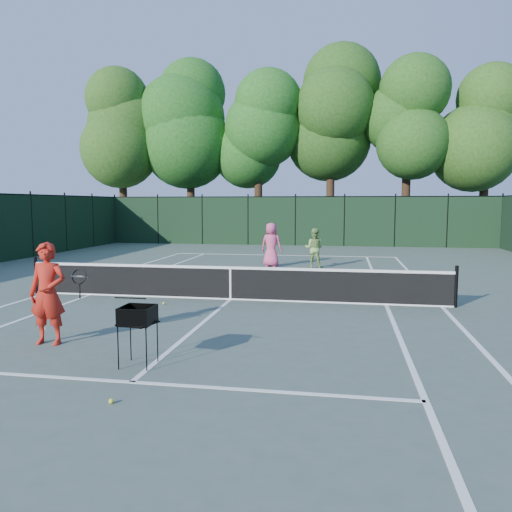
% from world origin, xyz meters
% --- Properties ---
extents(ground, '(90.00, 90.00, 0.00)m').
position_xyz_m(ground, '(0.00, 0.00, 0.00)').
color(ground, '#46564C').
rests_on(ground, ground).
extents(sideline_doubles_left, '(0.10, 23.77, 0.01)m').
position_xyz_m(sideline_doubles_left, '(-5.49, 0.00, 0.00)').
color(sideline_doubles_left, white).
rests_on(sideline_doubles_left, ground).
extents(sideline_doubles_right, '(0.10, 23.77, 0.01)m').
position_xyz_m(sideline_doubles_right, '(5.49, 0.00, 0.00)').
color(sideline_doubles_right, white).
rests_on(sideline_doubles_right, ground).
extents(sideline_singles_left, '(0.10, 23.77, 0.01)m').
position_xyz_m(sideline_singles_left, '(-4.12, 0.00, 0.00)').
color(sideline_singles_left, white).
rests_on(sideline_singles_left, ground).
extents(sideline_singles_right, '(0.10, 23.77, 0.01)m').
position_xyz_m(sideline_singles_right, '(4.12, 0.00, 0.00)').
color(sideline_singles_right, white).
rests_on(sideline_singles_right, ground).
extents(baseline_far, '(10.97, 0.10, 0.01)m').
position_xyz_m(baseline_far, '(0.00, 11.88, 0.00)').
color(baseline_far, white).
rests_on(baseline_far, ground).
extents(service_line_near, '(8.23, 0.10, 0.01)m').
position_xyz_m(service_line_near, '(0.00, -6.40, 0.00)').
color(service_line_near, white).
rests_on(service_line_near, ground).
extents(service_line_far, '(8.23, 0.10, 0.01)m').
position_xyz_m(service_line_far, '(0.00, 6.40, 0.00)').
color(service_line_far, white).
rests_on(service_line_far, ground).
extents(center_service_line, '(0.10, 12.80, 0.01)m').
position_xyz_m(center_service_line, '(0.00, 0.00, 0.00)').
color(center_service_line, white).
rests_on(center_service_line, ground).
extents(tennis_net, '(11.69, 0.09, 1.06)m').
position_xyz_m(tennis_net, '(0.00, 0.00, 0.48)').
color(tennis_net, black).
rests_on(tennis_net, ground).
extents(fence_far, '(24.00, 0.05, 3.00)m').
position_xyz_m(fence_far, '(0.00, 18.00, 1.50)').
color(fence_far, black).
rests_on(fence_far, ground).
extents(tree_0, '(6.40, 6.40, 13.14)m').
position_xyz_m(tree_0, '(-13.00, 21.50, 8.16)').
color(tree_0, black).
rests_on(tree_0, ground).
extents(tree_1, '(6.80, 6.80, 13.98)m').
position_xyz_m(tree_1, '(-8.00, 22.00, 8.69)').
color(tree_1, black).
rests_on(tree_1, ground).
extents(tree_2, '(6.00, 6.00, 12.40)m').
position_xyz_m(tree_2, '(-3.00, 21.80, 7.73)').
color(tree_2, black).
rests_on(tree_2, ground).
extents(tree_3, '(7.00, 7.00, 14.45)m').
position_xyz_m(tree_3, '(2.00, 22.30, 9.01)').
color(tree_3, black).
rests_on(tree_3, ground).
extents(tree_4, '(6.20, 6.20, 12.97)m').
position_xyz_m(tree_4, '(7.00, 21.60, 8.14)').
color(tree_4, black).
rests_on(tree_4, ground).
extents(tree_5, '(5.80, 5.80, 12.23)m').
position_xyz_m(tree_5, '(12.00, 22.10, 7.71)').
color(tree_5, black).
rests_on(tree_5, ground).
extents(coach, '(0.94, 0.68, 1.89)m').
position_xyz_m(coach, '(-2.35, -4.77, 0.95)').
color(coach, red).
rests_on(coach, ground).
extents(player_pink, '(0.99, 0.76, 1.82)m').
position_xyz_m(player_pink, '(0.05, 7.29, 0.91)').
color(player_pink, '#D34A79').
rests_on(player_pink, ground).
extents(player_green, '(0.85, 0.70, 1.60)m').
position_xyz_m(player_green, '(1.82, 7.18, 0.80)').
color(player_green, '#84AC56').
rests_on(player_green, ground).
extents(ball_hopper, '(0.61, 0.61, 0.97)m').
position_xyz_m(ball_hopper, '(-0.21, -5.67, 0.82)').
color(ball_hopper, black).
rests_on(ball_hopper, ground).
extents(loose_ball_near_cart, '(0.07, 0.07, 0.07)m').
position_xyz_m(loose_ball_near_cart, '(0.06, -7.18, 0.03)').
color(loose_ball_near_cart, yellow).
rests_on(loose_ball_near_cart, ground).
extents(loose_ball_midcourt, '(0.07, 0.07, 0.07)m').
position_xyz_m(loose_ball_midcourt, '(-1.55, -0.94, 0.03)').
color(loose_ball_midcourt, '#C0E42E').
rests_on(loose_ball_midcourt, ground).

